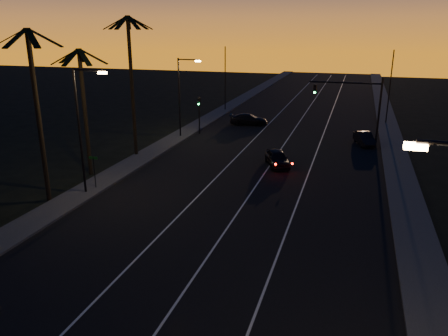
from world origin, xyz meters
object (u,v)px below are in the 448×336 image
(lead_car, at_px, (277,158))
(right_car, at_px, (364,138))
(cross_car, at_px, (249,119))
(signal_mast, at_px, (355,98))

(lead_car, bearing_deg, right_car, 53.41)
(right_car, xyz_separation_m, cross_car, (-13.73, 5.88, 0.04))
(signal_mast, xyz_separation_m, cross_car, (-12.48, 6.37, -4.09))
(right_car, relative_size, cross_car, 0.83)
(signal_mast, height_order, right_car, signal_mast)
(signal_mast, bearing_deg, cross_car, 152.97)
(lead_car, distance_m, right_car, 12.20)
(cross_car, bearing_deg, right_car, -23.20)
(lead_car, height_order, right_car, lead_car)
(lead_car, bearing_deg, signal_mast, 57.06)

